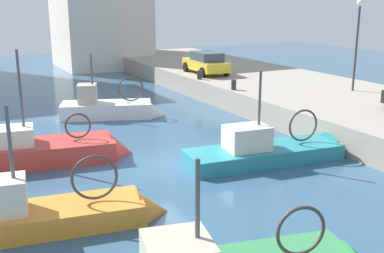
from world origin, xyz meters
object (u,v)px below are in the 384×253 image
fishing_boat_white (113,115)px  quay_streetlamp (358,30)px  parked_car_yellow (206,63)px  mooring_bollard_mid (234,85)px  fishing_boat_teal (273,157)px  fishing_boat_orange (49,223)px  fishing_boat_red (46,159)px  mooring_bollard_north (199,75)px

fishing_boat_white → quay_streetlamp: size_ratio=1.18×
parked_car_yellow → mooring_bollard_mid: parked_car_yellow is taller
fishing_boat_teal → fishing_boat_orange: fishing_boat_teal is taller
fishing_boat_red → mooring_bollard_mid: 11.69m
mooring_bollard_north → quay_streetlamp: quay_streetlamp is taller
fishing_boat_orange → parked_car_yellow: (13.33, 15.40, 1.81)m
mooring_bollard_north → quay_streetlamp: bearing=-51.7°
fishing_boat_teal → parked_car_yellow: bearing=71.5°
fishing_boat_teal → fishing_boat_red: 8.70m
fishing_boat_teal → mooring_bollard_north: size_ratio=12.75×
parked_car_yellow → quay_streetlamp: quay_streetlamp is taller
fishing_boat_orange → quay_streetlamp: bearing=20.1°
fishing_boat_orange → parked_car_yellow: bearing=49.1°
parked_car_yellow → fishing_boat_teal: bearing=-108.5°
parked_car_yellow → quay_streetlamp: bearing=-65.0°
parked_car_yellow → mooring_bollard_north: size_ratio=7.73×
fishing_boat_orange → fishing_boat_white: bearing=64.2°
fishing_boat_white → mooring_bollard_north: bearing=19.2°
fishing_boat_orange → mooring_bollard_mid: 15.31m
parked_car_yellow → mooring_bollard_mid: size_ratio=7.73×
fishing_boat_white → mooring_bollard_mid: 6.77m
mooring_bollard_mid → quay_streetlamp: 7.13m
fishing_boat_white → mooring_bollard_mid: size_ratio=10.33×
mooring_bollard_mid → quay_streetlamp: (5.65, -3.16, 2.98)m
fishing_boat_teal → parked_car_yellow: size_ratio=1.65×
mooring_bollard_mid → mooring_bollard_north: size_ratio=1.00×
parked_car_yellow → fishing_boat_red: bearing=-141.6°
mooring_bollard_mid → mooring_bollard_north: bearing=90.0°
parked_car_yellow → fishing_boat_white: bearing=-152.7°
quay_streetlamp → mooring_bollard_mid: bearing=150.8°
fishing_boat_orange → fishing_boat_red: size_ratio=0.97×
mooring_bollard_mid → quay_streetlamp: quay_streetlamp is taller
fishing_boat_orange → mooring_bollard_north: 18.09m
fishing_boat_white → quay_streetlamp: (12.04, -4.93, 4.34)m
mooring_bollard_mid → fishing_boat_red: bearing=-160.0°
fishing_boat_red → quay_streetlamp: bearing=2.8°
fishing_boat_red → mooring_bollard_north: size_ratio=12.45×
mooring_bollard_north → fishing_boat_teal: bearing=-104.7°
mooring_bollard_north → quay_streetlamp: (5.65, -7.16, 2.98)m
fishing_boat_orange → parked_car_yellow: 20.45m
fishing_boat_white → fishing_boat_orange: bearing=-115.8°
fishing_boat_white → parked_car_yellow: size_ratio=1.34×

